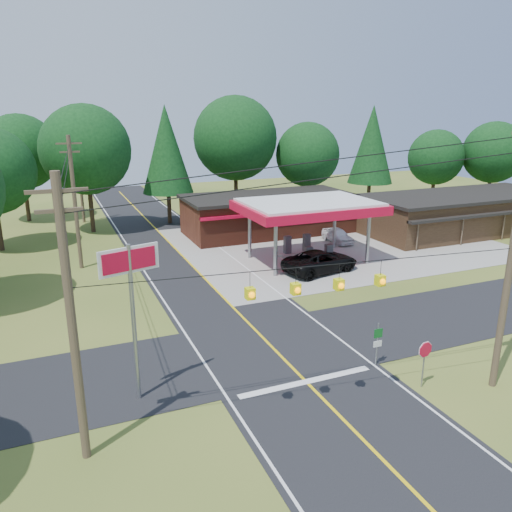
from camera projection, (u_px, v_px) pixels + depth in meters
name	position (u px, v px, depth m)	size (l,w,h in m)	color
ground	(273.00, 348.00, 25.52)	(120.00, 120.00, 0.00)	#495D21
main_highway	(273.00, 348.00, 25.52)	(8.00, 120.00, 0.02)	black
cross_road	(273.00, 348.00, 25.52)	(70.00, 7.00, 0.02)	black
lane_center_yellow	(273.00, 348.00, 25.51)	(0.15, 110.00, 0.00)	yellow
gas_canopy	(309.00, 209.00, 39.16)	(10.60, 7.40, 4.88)	gray
convenience_store	(268.00, 214.00, 49.02)	(16.40, 7.55, 3.80)	#5C281A
strip_building	(462.00, 213.00, 49.50)	(20.40, 8.75, 3.80)	#332114
utility_pole_near_right	(511.00, 256.00, 20.43)	(1.80, 0.30, 11.50)	#473828
utility_pole_near_left	(72.00, 320.00, 16.11)	(1.80, 0.30, 10.00)	#473828
utility_pole_far_left	(75.00, 201.00, 37.01)	(1.80, 0.30, 10.00)	#473828
utility_pole_north	(80.00, 178.00, 52.74)	(0.30, 0.30, 9.50)	#473828
overhead_beacons	(318.00, 268.00, 18.09)	(17.04, 2.04, 1.03)	black
treeline_backdrop	(171.00, 159.00, 44.96)	(70.27, 51.59, 13.30)	#332316
suv_car	(321.00, 261.00, 37.29)	(5.96, 5.96, 1.66)	black
sedan_car	(338.00, 235.00, 45.68)	(3.85, 3.85, 1.31)	white
big_stop_sign	(131.00, 287.00, 19.69)	(2.43, 0.77, 6.75)	gray
octagonal_stop_sign	(425.00, 354.00, 21.49)	(0.78, 0.12, 2.21)	gray
route_sign_post	(378.00, 341.00, 23.45)	(0.45, 0.09, 2.19)	gray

